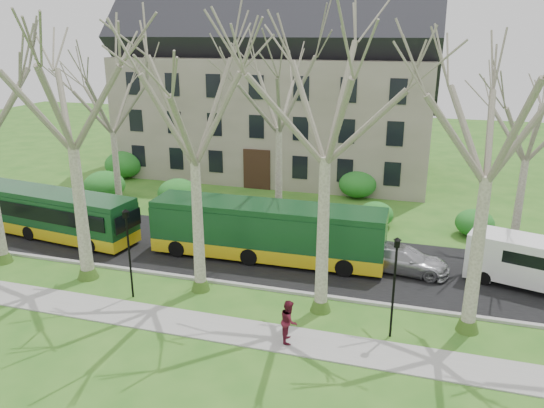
{
  "coord_description": "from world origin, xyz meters",
  "views": [
    {
      "loc": [
        6.77,
        -20.75,
        12.02
      ],
      "look_at": [
        -0.29,
        3.0,
        3.93
      ],
      "focal_mm": 35.0,
      "sensor_mm": 36.0,
      "label": 1
    }
  ],
  "objects_px": {
    "bus_lead": "(49,213)",
    "bus_follow": "(267,231)",
    "sedan": "(404,259)",
    "van_a": "(529,263)",
    "pedestrian_b": "(289,321)"
  },
  "relations": [
    {
      "from": "bus_lead",
      "to": "bus_follow",
      "type": "bearing_deg",
      "value": 9.54
    },
    {
      "from": "van_a",
      "to": "pedestrian_b",
      "type": "distance_m",
      "value": 12.76
    },
    {
      "from": "sedan",
      "to": "pedestrian_b",
      "type": "xyz_separation_m",
      "value": [
        -4.05,
        -8.0,
        0.22
      ]
    },
    {
      "from": "sedan",
      "to": "van_a",
      "type": "distance_m",
      "value": 5.92
    },
    {
      "from": "bus_follow",
      "to": "van_a",
      "type": "bearing_deg",
      "value": 0.4
    },
    {
      "from": "bus_follow",
      "to": "van_a",
      "type": "xyz_separation_m",
      "value": [
        13.24,
        0.31,
        -0.37
      ]
    },
    {
      "from": "sedan",
      "to": "pedestrian_b",
      "type": "relative_size",
      "value": 2.6
    },
    {
      "from": "bus_follow",
      "to": "sedan",
      "type": "distance_m",
      "value": 7.41
    },
    {
      "from": "van_a",
      "to": "sedan",
      "type": "bearing_deg",
      "value": -164.14
    },
    {
      "from": "bus_follow",
      "to": "sedan",
      "type": "relative_size",
      "value": 2.75
    },
    {
      "from": "pedestrian_b",
      "to": "van_a",
      "type": "bearing_deg",
      "value": -63.72
    },
    {
      "from": "van_a",
      "to": "pedestrian_b",
      "type": "relative_size",
      "value": 3.14
    },
    {
      "from": "bus_follow",
      "to": "pedestrian_b",
      "type": "distance_m",
      "value": 8.38
    },
    {
      "from": "van_a",
      "to": "bus_follow",
      "type": "bearing_deg",
      "value": -162.67
    },
    {
      "from": "bus_lead",
      "to": "sedan",
      "type": "bearing_deg",
      "value": 9.63
    }
  ]
}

